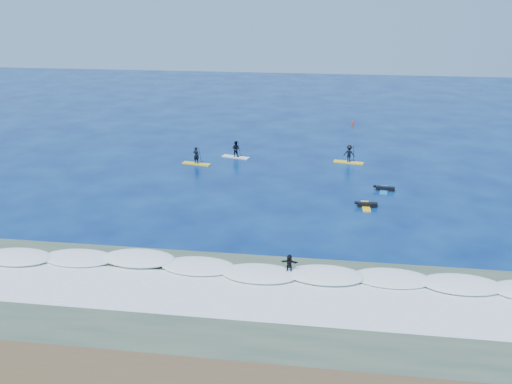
# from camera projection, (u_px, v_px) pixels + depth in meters

# --- Properties ---
(ground) EXTENTS (160.00, 160.00, 0.00)m
(ground) POSITION_uv_depth(u_px,v_px,m) (265.00, 213.00, 44.82)
(ground) COLOR #031148
(ground) RESTS_ON ground
(shallow_water) EXTENTS (90.00, 13.00, 0.01)m
(shallow_water) POSITION_uv_depth(u_px,v_px,m) (233.00, 305.00, 31.77)
(shallow_water) COLOR #314337
(shallow_water) RESTS_ON ground
(breaking_wave) EXTENTS (40.00, 6.00, 0.30)m
(breaking_wave) POSITION_uv_depth(u_px,v_px,m) (245.00, 272.00, 35.50)
(breaking_wave) COLOR white
(breaking_wave) RESTS_ON ground
(whitewater) EXTENTS (34.00, 5.00, 0.02)m
(whitewater) POSITION_uv_depth(u_px,v_px,m) (236.00, 296.00, 32.70)
(whitewater) COLOR silver
(whitewater) RESTS_ON ground
(sup_paddler_left) EXTENTS (3.02, 1.29, 2.06)m
(sup_paddler_left) POSITION_uv_depth(u_px,v_px,m) (196.00, 158.00, 57.21)
(sup_paddler_left) COLOR gold
(sup_paddler_left) RESTS_ON ground
(sup_paddler_center) EXTENTS (3.02, 1.50, 2.06)m
(sup_paddler_center) POSITION_uv_depth(u_px,v_px,m) (236.00, 150.00, 59.47)
(sup_paddler_center) COLOR silver
(sup_paddler_center) RESTS_ON ground
(sup_paddler_right) EXTENTS (3.11, 1.30, 2.12)m
(sup_paddler_right) POSITION_uv_depth(u_px,v_px,m) (349.00, 155.00, 57.63)
(sup_paddler_right) COLOR yellow
(sup_paddler_right) RESTS_ON ground
(prone_paddler_near) EXTENTS (1.87, 2.38, 0.49)m
(prone_paddler_near) POSITION_uv_depth(u_px,v_px,m) (366.00, 205.00, 46.09)
(prone_paddler_near) COLOR yellow
(prone_paddler_near) RESTS_ON ground
(prone_paddler_far) EXTENTS (1.88, 2.41, 0.49)m
(prone_paddler_far) POSITION_uv_depth(u_px,v_px,m) (384.00, 189.00, 49.81)
(prone_paddler_far) COLOR #1869B5
(prone_paddler_far) RESTS_ON ground
(wave_surfer) EXTENTS (1.74, 0.57, 1.24)m
(wave_surfer) POSITION_uv_depth(u_px,v_px,m) (289.00, 265.00, 34.85)
(wave_surfer) COLOR white
(wave_surfer) RESTS_ON breaking_wave
(marker_buoy) EXTENTS (0.26, 0.26, 0.62)m
(marker_buoy) POSITION_uv_depth(u_px,v_px,m) (353.00, 123.00, 73.75)
(marker_buoy) COLOR red
(marker_buoy) RESTS_ON ground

